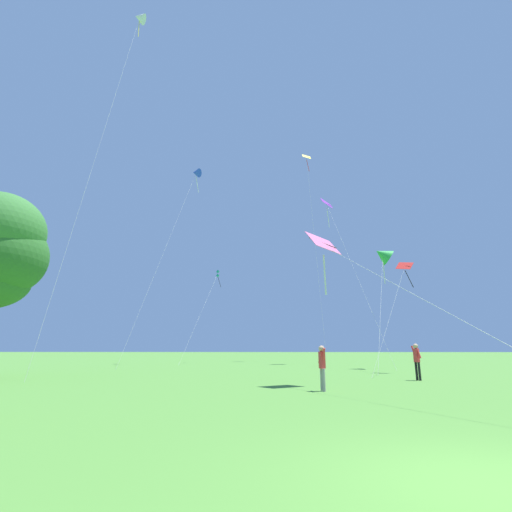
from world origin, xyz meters
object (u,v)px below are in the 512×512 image
Objects in this scene: kite_purple_streamer at (329,210)px; person_with_spool at (417,358)px; kite_yellow_diamond at (308,168)px; person_near_tree at (322,363)px; kite_pink_low at (326,252)px; kite_blue_delta at (196,173)px; kite_teal_box at (217,276)px; kite_white_distant at (139,18)px; kite_red_high at (404,271)px; kite_green_small at (383,255)px.

kite_purple_streamer is 25.38m from person_with_spool.
kite_yellow_diamond is 17.90× the size of person_near_tree.
kite_pink_low is 31.20m from kite_blue_delta.
kite_teal_box is at bearing 56.22° from kite_blue_delta.
person_near_tree is at bearing -73.76° from kite_teal_box.
kite_red_high is at bearing -2.01° from kite_white_distant.
kite_white_distant reaches higher than kite_purple_streamer.
kite_teal_box is 29.36m from kite_pink_low.
kite_purple_streamer is at bearing 108.51° from kite_green_small.
person_with_spool is (-1.90, -5.93, -5.61)m from kite_red_high.
kite_purple_streamer is (-2.94, 8.78, 7.39)m from kite_green_small.
kite_green_small is at bearing 64.84° from kite_pink_low.
kite_yellow_diamond reaches higher than person_near_tree.
kite_purple_streamer is (17.80, 13.40, -13.18)m from kite_white_distant.
kite_yellow_diamond is 13.42m from kite_purple_streamer.
kite_yellow_diamond is 38.65m from person_with_spool.
kite_purple_streamer is 0.81× the size of kite_blue_delta.
kite_purple_streamer is 29.94m from person_near_tree.
kite_teal_box is 0.59× the size of kite_purple_streamer.
kite_red_high is (3.93, -23.09, -19.84)m from kite_yellow_diamond.
kite_purple_streamer is 10.42× the size of person_with_spool.
person_with_spool is (13.86, -24.28, -9.05)m from kite_teal_box.
kite_blue_delta is (-11.48, 24.07, 16.20)m from kite_pink_low.
kite_green_small is 6.24× the size of person_near_tree.
kite_green_small is (4.16, -17.75, -17.30)m from kite_yellow_diamond.
kite_purple_streamer is at bearing -17.94° from kite_teal_box.
kite_pink_low reaches higher than person_near_tree.
kite_green_small is at bearing 79.31° from person_with_spool.
kite_pink_low is (-6.83, -14.55, -3.48)m from kite_green_small.
kite_pink_low is at bearing -115.16° from kite_green_small.
person_with_spool is at bearing -87.68° from kite_purple_streamer.
kite_pink_low is 7.25× the size of person_near_tree.
kite_red_high is 0.69× the size of kite_teal_box.
kite_pink_low is at bearing -35.52° from kite_white_distant.
kite_red_high reaches higher than person_near_tree.
kite_yellow_diamond is 38.50m from kite_pink_low.
kite_white_distant reaches higher than kite_green_small.
kite_white_distant is at bearing -105.09° from kite_teal_box.
kite_white_distant reaches higher than person_with_spool.
kite_yellow_diamond is 30.70m from kite_red_high.
kite_blue_delta is 13.92× the size of person_near_tree.
person_near_tree is at bearing -41.43° from kite_white_distant.
kite_pink_low is at bearing -125.67° from kite_red_high.
kite_white_distant is 1.35× the size of kite_blue_delta.
person_near_tree is at bearing -136.14° from person_with_spool.
person_near_tree is (13.31, -11.75, -28.81)m from kite_white_distant.
kite_red_high is at bearing 72.21° from person_with_spool.
kite_blue_delta reaches higher than kite_teal_box.
kite_pink_low is at bearing -99.47° from kite_purple_streamer.
kite_blue_delta is at bearing 152.52° from kite_green_small.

